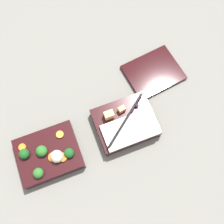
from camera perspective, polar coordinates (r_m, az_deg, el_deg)
ground_plane at (r=0.86m, az=-5.04°, el=-5.68°), size 3.00×3.00×0.00m
bento_tray_vegetable at (r=0.84m, az=-13.44°, el=-8.89°), size 0.19×0.15×0.07m
bento_tray_rice at (r=0.85m, az=3.15°, el=-2.52°), size 0.19×0.15×0.07m
bento_lid at (r=0.95m, az=9.12°, el=8.53°), size 0.20×0.17×0.01m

